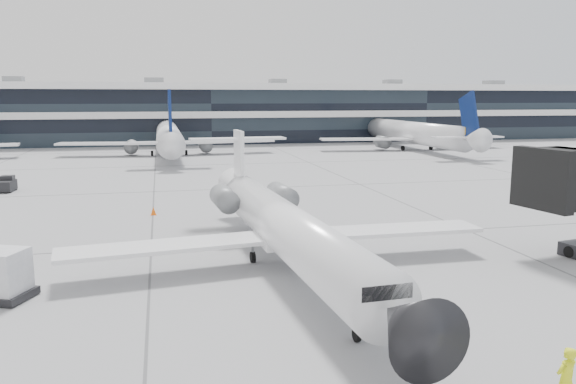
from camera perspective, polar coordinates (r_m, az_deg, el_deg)
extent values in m
plane|color=#979799|center=(34.66, 3.09, -4.69)|extent=(220.00, 220.00, 0.00)
cube|color=black|center=(114.73, -8.28, 7.68)|extent=(170.00, 22.00, 10.00)
cylinder|color=white|center=(27.72, -0.04, -3.84)|extent=(3.81, 21.96, 2.46)
cone|color=black|center=(16.91, 12.00, -12.97)|extent=(2.61, 2.70, 2.46)
cone|color=white|center=(39.48, -5.11, 0.55)|extent=(2.51, 3.05, 2.33)
cube|color=white|center=(27.75, -12.44, -5.42)|extent=(10.24, 3.66, 0.20)
cube|color=white|center=(30.82, 10.11, -3.84)|extent=(10.03, 2.44, 0.20)
cylinder|color=slate|center=(34.37, -6.47, -0.66)|extent=(1.56, 3.17, 1.37)
cylinder|color=slate|center=(35.17, -0.62, -0.37)|extent=(1.56, 3.17, 1.37)
cube|color=white|center=(38.70, -5.00, 3.22)|extent=(0.40, 2.38, 4.10)
cube|color=white|center=(38.92, -5.13, 5.41)|extent=(6.63, 1.86, 0.15)
cylinder|color=black|center=(20.56, 6.98, -14.21)|extent=(0.20, 0.52, 0.51)
cylinder|color=black|center=(29.55, -3.60, -6.63)|extent=(0.25, 0.59, 0.58)
cylinder|color=black|center=(30.25, 1.48, -6.23)|extent=(0.25, 0.59, 0.58)
cube|color=black|center=(32.53, 26.18, 1.33)|extent=(3.29, 3.80, 2.95)
imported|color=#E5F219|center=(17.78, 26.38, -16.72)|extent=(0.76, 0.59, 1.87)
cube|color=black|center=(27.34, -27.25, -9.24)|extent=(3.15, 2.80, 0.32)
cone|color=#FF610D|center=(42.44, -13.51, -1.87)|extent=(0.40, 0.40, 0.62)
cube|color=#FF610D|center=(42.50, -13.50, -2.26)|extent=(0.50, 0.50, 0.03)
cube|color=black|center=(57.61, -26.72, 0.58)|extent=(1.47, 2.32, 0.92)
cube|color=black|center=(58.01, -26.61, 1.25)|extent=(1.18, 0.99, 0.51)
cylinder|color=black|center=(58.60, -26.98, 0.36)|extent=(0.21, 0.46, 0.45)
cylinder|color=black|center=(58.26, -25.93, 0.39)|extent=(0.21, 0.46, 0.45)
cylinder|color=black|center=(56.72, -26.40, 0.14)|extent=(0.21, 0.46, 0.45)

